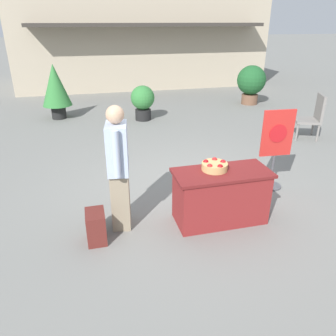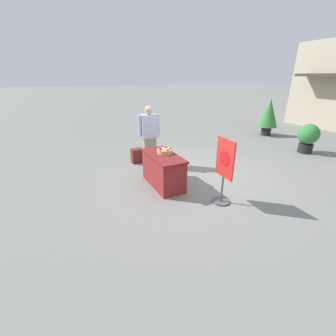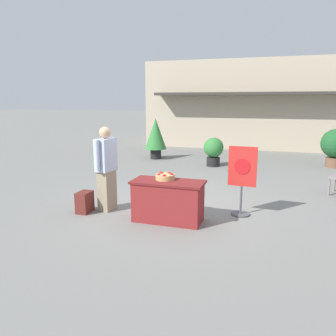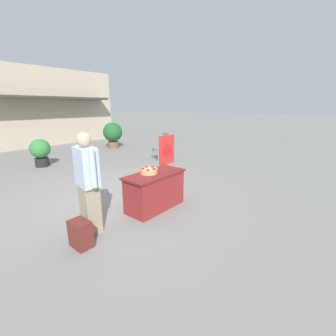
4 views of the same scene
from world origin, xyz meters
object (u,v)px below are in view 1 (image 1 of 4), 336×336
potted_plant_near_right (55,87)px  apple_basket (215,166)px  poster_board (276,147)px  potted_plant_far_right (251,82)px  potted_plant_near_left (143,101)px  person_visitor (119,168)px  patio_chair (313,115)px  display_table (220,196)px  backpack (96,227)px

potted_plant_near_right → apple_basket: bearing=-68.5°
apple_basket → poster_board: (1.33, 0.65, -0.09)m
potted_plant_far_right → potted_plant_near_left: 4.01m
person_visitor → poster_board: size_ratio=1.26×
poster_board → potted_plant_far_right: 6.22m
patio_chair → potted_plant_far_right: 3.63m
display_table → potted_plant_near_right: bearing=111.9°
display_table → person_visitor: bearing=171.2°
backpack → potted_plant_near_left: size_ratio=0.43×
display_table → potted_plant_far_right: 7.45m
person_visitor → potted_plant_far_right: bearing=59.3°
patio_chair → potted_plant_near_right: 6.84m
poster_board → patio_chair: (2.25, 2.07, -0.16)m
poster_board → potted_plant_far_right: size_ratio=1.06×
poster_board → backpack: bearing=-70.8°
patio_chair → potted_plant_far_right: size_ratio=0.83×
apple_basket → potted_plant_near_left: 5.30m
backpack → poster_board: size_ratio=0.31×
person_visitor → poster_board: person_visitor is taller
display_table → poster_board: size_ratio=0.98×
apple_basket → patio_chair: bearing=37.2°
display_table → backpack: (-1.72, -0.07, -0.17)m
backpack → poster_board: (2.97, 0.80, 0.51)m
display_table → patio_chair: bearing=38.7°
backpack → potted_plant_near_left: potted_plant_near_left is taller
backpack → poster_board: bearing=15.1°
poster_board → potted_plant_near_left: 4.84m
potted_plant_near_left → display_table: bearing=-88.8°
person_visitor → backpack: size_ratio=4.03×
person_visitor → potted_plant_near_left: size_ratio=1.74×
poster_board → patio_chair: 3.06m
display_table → poster_board: bearing=30.4°
poster_board → display_table: bearing=-55.5°
person_visitor → poster_board: (2.61, 0.52, -0.14)m
apple_basket → backpack: 1.75m
potted_plant_far_right → potted_plant_near_left: (-3.87, -1.05, -0.18)m
person_visitor → backpack: (-0.36, -0.28, -0.65)m
person_visitor → potted_plant_far_right: person_visitor is taller
potted_plant_near_right → person_visitor: bearing=-79.5°
backpack → potted_plant_near_right: 6.28m
poster_board → patio_chair: size_ratio=1.28×
apple_basket → potted_plant_far_right: 7.41m
backpack → potted_plant_near_right: size_ratio=0.27×
apple_basket → person_visitor: bearing=174.3°
apple_basket → potted_plant_near_left: (-0.03, 5.30, -0.26)m
display_table → patio_chair: size_ratio=1.26×
display_table → potted_plant_near_left: 5.38m
potted_plant_far_right → potted_plant_near_right: (-6.22, -0.29, 0.16)m
display_table → patio_chair: 4.49m
display_table → apple_basket: apple_basket is taller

